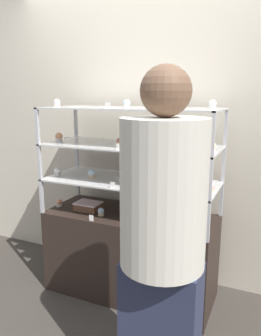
# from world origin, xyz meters

# --- Properties ---
(ground_plane) EXTENTS (20.00, 20.00, 0.00)m
(ground_plane) POSITION_xyz_m (0.00, 0.00, 0.00)
(ground_plane) COLOR #38332D
(back_wall) EXTENTS (8.00, 0.05, 2.60)m
(back_wall) POSITION_xyz_m (0.00, 0.42, 1.30)
(back_wall) COLOR beige
(back_wall) RESTS_ON ground_plane
(display_base) EXTENTS (1.34, 0.55, 0.68)m
(display_base) POSITION_xyz_m (0.00, 0.00, 0.34)
(display_base) COLOR black
(display_base) RESTS_ON ground_plane
(display_riser_lower) EXTENTS (1.34, 0.55, 0.28)m
(display_riser_lower) POSITION_xyz_m (0.00, 0.00, 0.95)
(display_riser_lower) COLOR #B7B7BC
(display_riser_lower) RESTS_ON display_base
(display_riser_middle) EXTENTS (1.34, 0.55, 0.28)m
(display_riser_middle) POSITION_xyz_m (0.00, 0.00, 1.23)
(display_riser_middle) COLOR #B7B7BC
(display_riser_middle) RESTS_ON display_riser_lower
(display_riser_upper) EXTENTS (1.34, 0.55, 0.28)m
(display_riser_upper) POSITION_xyz_m (0.00, 0.00, 1.50)
(display_riser_upper) COLOR #B7B7BC
(display_riser_upper) RESTS_ON display_riser_middle
(layer_cake_centerpiece) EXTENTS (0.22, 0.22, 0.12)m
(layer_cake_centerpiece) POSITION_xyz_m (0.13, -0.03, 1.02)
(layer_cake_centerpiece) COLOR #DBBC84
(layer_cake_centerpiece) RESTS_ON display_riser_lower
(sheet_cake_frosted) EXTENTS (0.21, 0.15, 0.07)m
(sheet_cake_frosted) POSITION_xyz_m (-0.36, -0.05, 0.72)
(sheet_cake_frosted) COLOR brown
(sheet_cake_frosted) RESTS_ON display_base
(cupcake_0) EXTENTS (0.05, 0.05, 0.06)m
(cupcake_0) POSITION_xyz_m (-0.63, -0.08, 0.71)
(cupcake_0) COLOR beige
(cupcake_0) RESTS_ON display_base
(cupcake_1) EXTENTS (0.05, 0.05, 0.06)m
(cupcake_1) POSITION_xyz_m (-0.20, -0.12, 0.71)
(cupcake_1) COLOR #CCB28C
(cupcake_1) RESTS_ON display_base
(cupcake_2) EXTENTS (0.05, 0.05, 0.06)m
(cupcake_2) POSITION_xyz_m (0.20, -0.13, 0.71)
(cupcake_2) COLOR #CCB28C
(cupcake_2) RESTS_ON display_base
(cupcake_3) EXTENTS (0.05, 0.05, 0.06)m
(cupcake_3) POSITION_xyz_m (0.61, -0.09, 0.71)
(cupcake_3) COLOR white
(cupcake_3) RESTS_ON display_base
(price_tag_0) EXTENTS (0.04, 0.00, 0.04)m
(price_tag_0) POSITION_xyz_m (-0.21, -0.25, 0.71)
(price_tag_0) COLOR white
(price_tag_0) RESTS_ON display_base
(cupcake_4) EXTENTS (0.06, 0.06, 0.07)m
(cupcake_4) POSITION_xyz_m (-0.61, -0.11, 1.00)
(cupcake_4) COLOR white
(cupcake_4) RESTS_ON display_riser_lower
(cupcake_5) EXTENTS (0.06, 0.06, 0.07)m
(cupcake_5) POSITION_xyz_m (-0.31, -0.06, 1.00)
(cupcake_5) COLOR #CCB28C
(cupcake_5) RESTS_ON display_riser_lower
(cupcake_6) EXTENTS (0.06, 0.06, 0.07)m
(cupcake_6) POSITION_xyz_m (0.30, -0.05, 1.00)
(cupcake_6) COLOR white
(cupcake_6) RESTS_ON display_riser_lower
(cupcake_7) EXTENTS (0.06, 0.06, 0.07)m
(cupcake_7) POSITION_xyz_m (0.63, -0.04, 1.00)
(cupcake_7) COLOR #CCB28C
(cupcake_7) RESTS_ON display_riser_lower
(price_tag_1) EXTENTS (0.04, 0.00, 0.04)m
(price_tag_1) POSITION_xyz_m (-0.02, -0.25, 0.98)
(price_tag_1) COLOR white
(price_tag_1) RESTS_ON display_riser_lower
(cupcake_8) EXTENTS (0.06, 0.06, 0.07)m
(cupcake_8) POSITION_xyz_m (-0.61, -0.06, 1.27)
(cupcake_8) COLOR white
(cupcake_8) RESTS_ON display_riser_middle
(cupcake_9) EXTENTS (0.06, 0.06, 0.07)m
(cupcake_9) POSITION_xyz_m (-0.01, -0.15, 1.27)
(cupcake_9) COLOR beige
(cupcake_9) RESTS_ON display_riser_middle
(cupcake_10) EXTENTS (0.06, 0.06, 0.07)m
(cupcake_10) POSITION_xyz_m (0.62, -0.08, 1.27)
(cupcake_10) COLOR beige
(cupcake_10) RESTS_ON display_riser_middle
(price_tag_2) EXTENTS (0.04, 0.00, 0.04)m
(price_tag_2) POSITION_xyz_m (0.03, -0.25, 1.26)
(price_tag_2) COLOR white
(price_tag_2) RESTS_ON display_riser_middle
(cupcake_11) EXTENTS (0.05, 0.05, 0.06)m
(cupcake_11) POSITION_xyz_m (-0.63, -0.05, 1.55)
(cupcake_11) COLOR beige
(cupcake_11) RESTS_ON display_riser_upper
(cupcake_12) EXTENTS (0.05, 0.05, 0.06)m
(cupcake_12) POSITION_xyz_m (0.00, -0.07, 1.55)
(cupcake_12) COLOR white
(cupcake_12) RESTS_ON display_riser_upper
(cupcake_13) EXTENTS (0.05, 0.05, 0.06)m
(cupcake_13) POSITION_xyz_m (0.61, -0.05, 1.55)
(cupcake_13) COLOR white
(cupcake_13) RESTS_ON display_riser_upper
(price_tag_3) EXTENTS (0.04, 0.00, 0.04)m
(price_tag_3) POSITION_xyz_m (-0.06, -0.25, 1.54)
(price_tag_3) COLOR white
(price_tag_3) RESTS_ON display_riser_upper
(donut_glazed) EXTENTS (0.13, 0.13, 0.03)m
(donut_glazed) POSITION_xyz_m (0.34, -0.05, 1.53)
(donut_glazed) COLOR #EFB2BC
(donut_glazed) RESTS_ON display_riser_upper
(customer_figure) EXTENTS (0.41, 0.41, 1.74)m
(customer_figure) POSITION_xyz_m (0.55, -0.86, 0.93)
(customer_figure) COLOR #282D47
(customer_figure) RESTS_ON ground_plane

